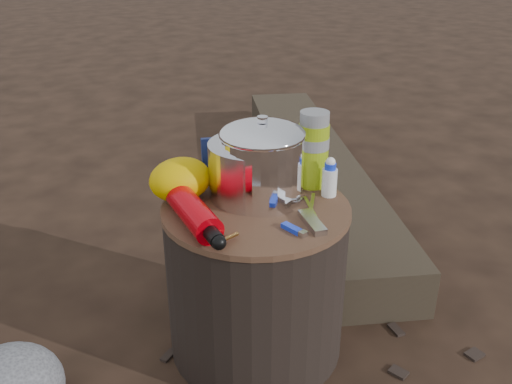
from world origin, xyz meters
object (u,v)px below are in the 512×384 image
camping_pot (262,161)px  thermos (313,150)px  log_main (313,171)px  stump (256,279)px  fuel_bottle (193,212)px  travel_mug (257,157)px

camping_pot → thermos: 0.16m
log_main → camping_pot: 1.14m
stump → thermos: bearing=9.7°
log_main → thermos: size_ratio=9.53×
camping_pot → fuel_bottle: 0.23m
camping_pot → travel_mug: bearing=63.5°
thermos → log_main: bearing=52.1°
log_main → travel_mug: 0.99m
camping_pot → fuel_bottle: (-0.21, -0.04, -0.07)m
travel_mug → log_main: bearing=42.2°
log_main → fuel_bottle: (-0.95, -0.77, 0.39)m
thermos → travel_mug: size_ratio=1.81×
thermos → travel_mug: (-0.10, 0.13, -0.05)m
fuel_bottle → stump: bearing=7.5°
stump → travel_mug: (0.10, 0.16, 0.28)m
fuel_bottle → camping_pot: bearing=14.9°
log_main → camping_pot: bearing=-110.6°
stump → log_main: 1.09m
fuel_bottle → travel_mug: bearing=36.3°
travel_mug → thermos: bearing=-52.3°
stump → camping_pot: size_ratio=2.26×
log_main → travel_mug: bearing=-113.5°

